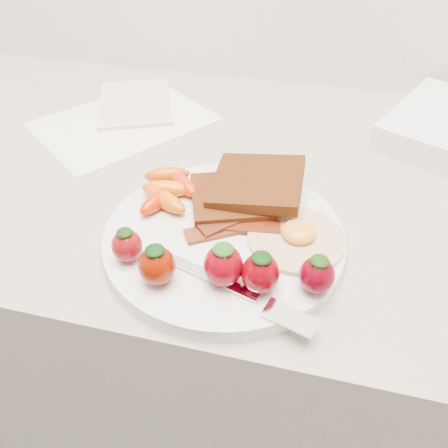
# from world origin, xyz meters

# --- Properties ---
(counter) EXTENTS (2.00, 0.60, 0.90)m
(counter) POSITION_xyz_m (0.00, 1.70, 0.45)
(counter) COLOR gray
(counter) RESTS_ON ground
(plate) EXTENTS (0.27, 0.27, 0.02)m
(plate) POSITION_xyz_m (0.02, 1.54, 0.91)
(plate) COLOR white
(plate) RESTS_ON counter
(toast_lower) EXTENTS (0.12, 0.12, 0.01)m
(toast_lower) POSITION_xyz_m (0.01, 1.59, 0.93)
(toast_lower) COLOR #351D0A
(toast_lower) RESTS_ON plate
(toast_upper) EXTENTS (0.11, 0.11, 0.03)m
(toast_upper) POSITION_xyz_m (0.04, 1.61, 0.94)
(toast_upper) COLOR black
(toast_upper) RESTS_ON toast_lower
(fried_egg) EXTENTS (0.14, 0.14, 0.02)m
(fried_egg) POSITION_xyz_m (0.10, 1.55, 0.92)
(fried_egg) COLOR beige
(fried_egg) RESTS_ON plate
(bacon_strips) EXTENTS (0.11, 0.09, 0.01)m
(bacon_strips) POSITION_xyz_m (0.02, 1.55, 0.92)
(bacon_strips) COLOR #380E05
(bacon_strips) RESTS_ON plate
(baby_carrots) EXTENTS (0.08, 0.10, 0.02)m
(baby_carrots) POSITION_xyz_m (-0.07, 1.59, 0.93)
(baby_carrots) COLOR orange
(baby_carrots) RESTS_ON plate
(strawberries) EXTENTS (0.22, 0.06, 0.05)m
(strawberries) POSITION_xyz_m (0.03, 1.47, 0.94)
(strawberries) COLOR maroon
(strawberries) RESTS_ON plate
(fork) EXTENTS (0.18, 0.07, 0.00)m
(fork) POSITION_xyz_m (0.05, 1.46, 0.92)
(fork) COLOR silver
(fork) RESTS_ON plate
(paper_sheet) EXTENTS (0.31, 0.33, 0.00)m
(paper_sheet) POSITION_xyz_m (-0.21, 1.78, 0.90)
(paper_sheet) COLOR white
(paper_sheet) RESTS_ON counter
(notepad) EXTENTS (0.18, 0.21, 0.01)m
(notepad) POSITION_xyz_m (-0.22, 1.84, 0.91)
(notepad) COLOR silver
(notepad) RESTS_ON paper_sheet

